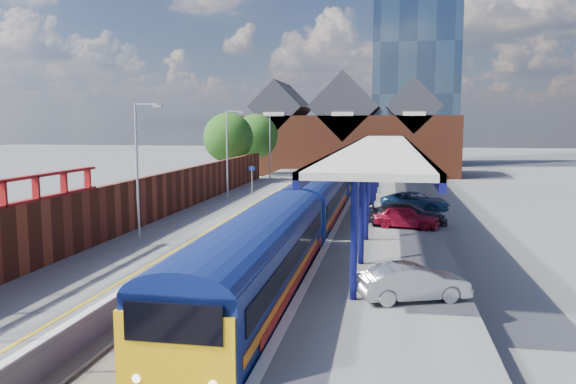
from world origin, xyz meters
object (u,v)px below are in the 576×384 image
object	(u,v)px
lamp_post_d	(271,142)
parked_car_dark	(408,215)
lamp_post_c	(229,149)
platform_sign	(252,176)
train	(330,185)
lamp_post_b	(139,162)
parked_car_silver	(414,282)
parked_car_blue	(416,202)
parked_car_red	(406,217)

from	to	relation	value
lamp_post_d	parked_car_dark	size ratio (longest dim) A/B	1.53
lamp_post_c	platform_sign	bearing A→B (deg)	55.74
train	lamp_post_b	world-z (taller)	lamp_post_b
parked_car_silver	parked_car_blue	xyz separation A→B (m)	(0.91, 20.06, 0.03)
platform_sign	parked_car_dark	world-z (taller)	platform_sign
parked_car_silver	lamp_post_d	bearing A→B (deg)	-1.71
lamp_post_c	parked_car_dark	size ratio (longest dim) A/B	1.53
lamp_post_c	parked_car_dark	world-z (taller)	lamp_post_c
train	lamp_post_c	distance (m)	8.51
lamp_post_d	lamp_post_c	bearing A→B (deg)	-90.00
lamp_post_c	platform_sign	distance (m)	3.34
lamp_post_b	lamp_post_d	bearing A→B (deg)	90.00
train	parked_car_silver	world-z (taller)	train
train	lamp_post_b	distance (m)	19.44
platform_sign	parked_car_silver	xyz separation A→B (m)	(12.01, -25.71, -1.07)
lamp_post_d	parked_car_red	bearing A→B (deg)	-62.78
lamp_post_b	lamp_post_c	size ratio (longest dim) A/B	1.00
train	parked_car_dark	distance (m)	12.48
platform_sign	parked_car_silver	bearing A→B (deg)	-64.97
lamp_post_c	parked_car_red	bearing A→B (deg)	-37.10
lamp_post_b	parked_car_blue	xyz separation A→B (m)	(14.28, 12.35, -3.35)
parked_car_dark	platform_sign	bearing A→B (deg)	41.91
lamp_post_d	parked_car_red	xyz separation A→B (m)	(13.47, -26.19, -3.35)
parked_car_red	parked_car_silver	distance (m)	13.52
parked_car_silver	parked_car_blue	size ratio (longest dim) A/B	0.81
parked_car_silver	platform_sign	bearing A→B (deg)	4.71
parked_car_dark	parked_car_silver	bearing A→B (deg)	174.44
lamp_post_d	parked_car_blue	world-z (taller)	lamp_post_d
platform_sign	train	bearing A→B (deg)	-3.97
platform_sign	parked_car_silver	distance (m)	28.40
train	parked_car_red	bearing A→B (deg)	-64.43
parked_car_silver	parked_car_blue	world-z (taller)	parked_car_blue
lamp_post_d	train	bearing A→B (deg)	-61.47
parked_car_red	lamp_post_b	bearing A→B (deg)	126.03
parked_car_dark	lamp_post_c	bearing A→B (deg)	50.19
lamp_post_b	parked_car_dark	world-z (taller)	lamp_post_b
parked_car_silver	parked_car_dark	bearing A→B (deg)	-21.16
train	lamp_post_b	size ratio (longest dim) A/B	9.42
lamp_post_b	platform_sign	world-z (taller)	lamp_post_b
lamp_post_c	platform_sign	xyz separation A→B (m)	(1.36, 2.00, -2.30)
lamp_post_b	lamp_post_c	distance (m)	16.00
parked_car_silver	parked_car_red	bearing A→B (deg)	-20.77
train	platform_sign	xyz separation A→B (m)	(-6.49, 0.45, 0.57)
lamp_post_b	parked_car_silver	size ratio (longest dim) A/B	1.87
lamp_post_b	lamp_post_d	distance (m)	32.00
lamp_post_c	parked_car_silver	distance (m)	27.43
parked_car_red	lamp_post_d	bearing A→B (deg)	39.94
train	lamp_post_d	size ratio (longest dim) A/B	9.42
train	parked_car_red	size ratio (longest dim) A/B	17.35
platform_sign	parked_car_blue	bearing A→B (deg)	-23.64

